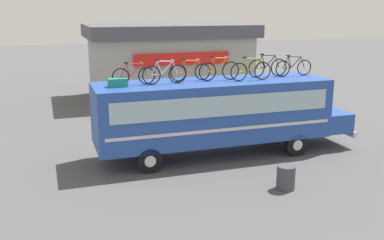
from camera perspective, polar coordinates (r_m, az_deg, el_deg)
The scene contains 12 objects.
ground_plane at distance 18.12m, azimuth 2.64°, elevation -4.49°, with size 120.00×120.00×0.00m, color #4C4C4F.
bus at distance 17.70m, azimuth 3.38°, elevation 1.16°, with size 10.71×2.65×3.04m.
luggage_bag_1 at distance 16.28m, azimuth -9.57°, elevation 4.78°, with size 0.67×0.41×0.31m, color #1E7F66.
rooftop_bicycle_1 at distance 16.55m, azimuth -7.53°, elevation 5.74°, with size 1.62×0.44×0.86m.
rooftop_bicycle_2 at distance 16.67m, azimuth -3.57°, elevation 5.99°, with size 1.72×0.44×0.94m.
rooftop_bicycle_3 at distance 17.40m, azimuth -0.21°, elevation 6.29°, with size 1.65×0.44×0.88m.
rooftop_bicycle_4 at distance 17.51m, azimuth 3.51°, elevation 6.42°, with size 1.70×0.44×0.96m.
rooftop_bicycle_5 at distance 17.60m, azimuth 7.58°, elevation 6.35°, with size 1.74×0.44×0.95m.
rooftop_bicycle_6 at distance 18.68m, azimuth 9.72°, elevation 6.74°, with size 1.76×0.44×0.97m.
rooftop_bicycle_7 at distance 19.09m, azimuth 12.95°, elevation 6.65°, with size 1.69×0.44×0.89m.
roadside_building at distance 29.56m, azimuth -3.02°, elevation 7.69°, with size 10.59×6.50×4.79m.
trash_bin at distance 14.98m, azimuth 12.01°, elevation -7.26°, with size 0.61×0.61×0.80m, color #3F3F47.
Camera 1 is at (-6.23, -15.99, 5.81)m, focal length 41.38 mm.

